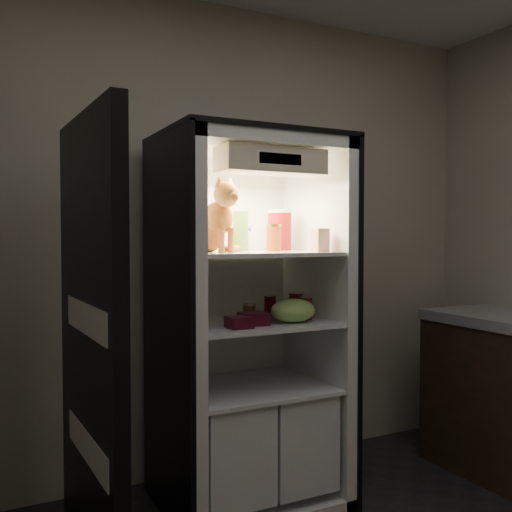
{
  "coord_description": "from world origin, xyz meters",
  "views": [
    {
      "loc": [
        -1.28,
        -1.25,
        1.37
      ],
      "look_at": [
        0.03,
        1.32,
        1.27
      ],
      "focal_mm": 40.0,
      "sensor_mm": 36.0,
      "label": 1
    }
  ],
  "objects": [
    {
      "name": "tabby_cat",
      "position": [
        -0.22,
        1.3,
        1.42
      ],
      "size": [
        0.33,
        0.36,
        0.36
      ],
      "rotation": [
        0.0,
        0.0,
        0.31
      ],
      "color": "#B85317",
      "rests_on": "refrigerator"
    },
    {
      "name": "berry_box_left",
      "position": [
        -0.16,
        1.13,
        0.97
      ],
      "size": [
        0.11,
        0.11,
        0.05
      ],
      "primitive_type": "cube",
      "color": "#470B17",
      "rests_on": "refrigerator"
    },
    {
      "name": "fridge_door",
      "position": [
        -0.85,
        1.04,
        0.91
      ],
      "size": [
        0.1,
        0.87,
        1.85
      ],
      "rotation": [
        0.0,
        0.0,
        0.04
      ],
      "color": "black",
      "rests_on": "floor"
    },
    {
      "name": "soda_can_a",
      "position": [
        0.15,
        1.4,
        1.0
      ],
      "size": [
        0.06,
        0.06,
        0.11
      ],
      "color": "black",
      "rests_on": "refrigerator"
    },
    {
      "name": "parmesan_shaker",
      "position": [
        -0.03,
        1.38,
        1.39
      ],
      "size": [
        0.08,
        0.08,
        0.2
      ],
      "color": "green",
      "rests_on": "refrigerator"
    },
    {
      "name": "berry_box_right",
      "position": [
        -0.06,
        1.19,
        0.97
      ],
      "size": [
        0.12,
        0.12,
        0.06
      ],
      "primitive_type": "cube",
      "color": "#470B17",
      "rests_on": "refrigerator"
    },
    {
      "name": "salsa_jar",
      "position": [
        0.12,
        1.31,
        1.36
      ],
      "size": [
        0.08,
        0.08,
        0.14
      ],
      "color": "maroon",
      "rests_on": "refrigerator"
    },
    {
      "name": "condiment_jar",
      "position": [
        -0.01,
        1.33,
        0.98
      ],
      "size": [
        0.06,
        0.06,
        0.09
      ],
      "color": "#573418",
      "rests_on": "refrigerator"
    },
    {
      "name": "soda_can_b",
      "position": [
        0.25,
        1.3,
        1.01
      ],
      "size": [
        0.07,
        0.07,
        0.13
      ],
      "color": "black",
      "rests_on": "refrigerator"
    },
    {
      "name": "soda_can_c",
      "position": [
        0.26,
        1.21,
        1.0
      ],
      "size": [
        0.06,
        0.06,
        0.12
      ],
      "color": "black",
      "rests_on": "refrigerator"
    },
    {
      "name": "grape_bag",
      "position": [
        0.16,
        1.17,
        1.0
      ],
      "size": [
        0.24,
        0.17,
        0.12
      ],
      "primitive_type": "ellipsoid",
      "color": "#86AE51",
      "rests_on": "refrigerator"
    },
    {
      "name": "mayo_tub",
      "position": [
        0.01,
        1.45,
        1.35
      ],
      "size": [
        0.09,
        0.09,
        0.12
      ],
      "color": "white",
      "rests_on": "refrigerator"
    },
    {
      "name": "cream_carton",
      "position": [
        0.29,
        1.13,
        1.35
      ],
      "size": [
        0.07,
        0.07,
        0.12
      ],
      "primitive_type": "cube",
      "color": "white",
      "rests_on": "refrigerator"
    },
    {
      "name": "pepper_jar",
      "position": [
        0.23,
        1.44,
        1.4
      ],
      "size": [
        0.13,
        0.13,
        0.22
      ],
      "color": "#A41518",
      "rests_on": "refrigerator"
    },
    {
      "name": "refrigerator",
      "position": [
        0.0,
        1.38,
        0.79
      ],
      "size": [
        0.9,
        0.72,
        1.88
      ],
      "color": "white",
      "rests_on": "floor"
    },
    {
      "name": "room_shell",
      "position": [
        0.0,
        0.0,
        1.62
      ],
      "size": [
        3.6,
        3.6,
        3.6
      ],
      "color": "white",
      "rests_on": "floor"
    }
  ]
}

